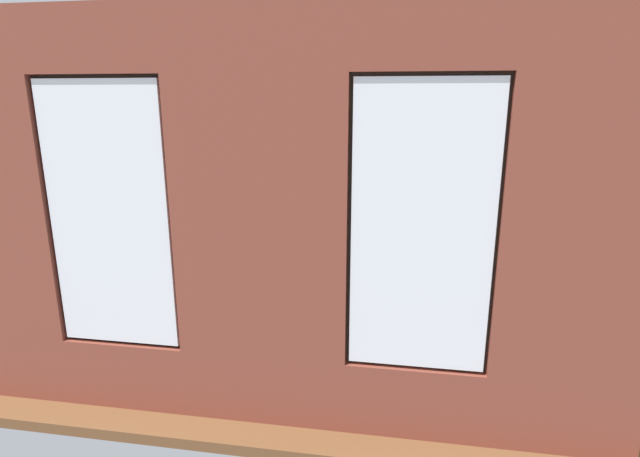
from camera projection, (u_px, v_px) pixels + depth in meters
name	position (u px, v px, depth m)	size (l,w,h in m)	color
ground_plane	(318.00, 299.00, 6.94)	(6.45, 6.27, 0.10)	brown
brick_wall_with_windows	(259.00, 234.00, 3.88)	(5.85, 0.30, 3.35)	brown
white_wall_right	(107.00, 173.00, 6.77)	(0.10, 5.27, 3.35)	silver
couch_by_window	(220.00, 342.00, 4.94)	(2.08, 0.87, 0.80)	black
couch_left	(490.00, 292.00, 6.21)	(0.89, 2.04, 0.80)	black
coffee_table	(338.00, 276.00, 6.56)	(1.45, 0.84, 0.45)	olive
cup_ceramic	(369.00, 266.00, 6.61)	(0.08, 0.08, 0.10)	#B23D38
candle_jar	(304.00, 269.00, 6.48)	(0.08, 0.08, 0.12)	#B7333D
table_plant_small	(345.00, 266.00, 6.38)	(0.14, 0.14, 0.23)	beige
remote_gray	(338.00, 271.00, 6.55)	(0.05, 0.17, 0.02)	#59595B
media_console	(135.00, 272.00, 7.00)	(1.29, 0.42, 0.59)	black
tv_flatscreen	(130.00, 226.00, 6.83)	(1.13, 0.20, 0.73)	black
papasan_chair	(315.00, 226.00, 8.87)	(1.18, 1.18, 0.72)	olive
potted_plant_foreground_right	(215.00, 213.00, 9.12)	(0.79, 0.77, 1.11)	brown
potted_plant_mid_room_small	(365.00, 262.00, 7.42)	(0.35, 0.35, 0.44)	#47423D
potted_plant_corner_near_left	(478.00, 221.00, 8.43)	(0.94, 1.02, 1.20)	#47423D
potted_plant_between_couches	(372.00, 319.00, 4.66)	(0.86, 1.05, 1.36)	brown
potted_plant_near_tv	(125.00, 273.00, 5.75)	(0.81, 0.93, 1.25)	brown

